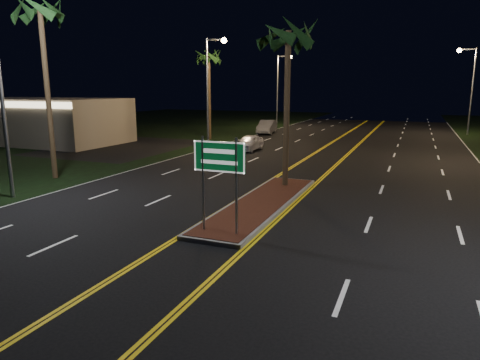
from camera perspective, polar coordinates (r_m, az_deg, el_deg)
The scene contains 14 objects.
ground at distance 12.22m, azimuth -8.33°, elevation -11.46°, with size 120.00×120.00×0.00m, color black.
grass_left at distance 50.03m, azimuth -23.69°, elevation 5.51°, with size 40.00×110.00×0.01m, color black.
median_island at distance 18.22m, azimuth 2.90°, elevation -3.12°, with size 2.25×10.25×0.17m.
highway_sign at distance 13.90m, azimuth -2.78°, elevation 1.91°, with size 1.80×0.08×3.20m.
commercial_building at distance 43.53m, azimuth -24.93°, elevation 7.22°, with size 15.00×8.12×4.00m.
streetlight_left_near at distance 21.33m, azimuth -28.84°, elevation 12.78°, with size 1.91×0.44×9.00m.
streetlight_left_mid at distance 37.40m, azimuth -3.86°, elevation 13.28°, with size 1.91×0.44×9.00m.
streetlight_left_far at distance 56.06m, azimuth 5.40°, elevation 12.85°, with size 1.91×0.44×9.00m.
streetlight_right_far at distance 51.82m, azimuth 28.24°, elevation 11.57°, with size 1.91×0.44×9.00m.
palm_median at distance 21.06m, azimuth 6.47°, elevation 18.61°, with size 2.40×2.40×8.30m.
palm_left_near at distance 25.68m, azimuth -25.10°, elevation 19.57°, with size 2.40×2.40×9.80m.
palm_left_far at distance 42.05m, azimuth -4.19°, elevation 15.99°, with size 2.40×2.40×8.80m.
car_near at distance 34.39m, azimuth 1.22°, elevation 5.19°, with size 1.87×4.37×1.46m, color white.
car_far at distance 47.61m, azimuth 3.62°, elevation 7.23°, with size 2.19×5.10×1.70m, color #A6A8B0.
Camera 1 is at (5.81, -9.59, 4.86)m, focal length 32.00 mm.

